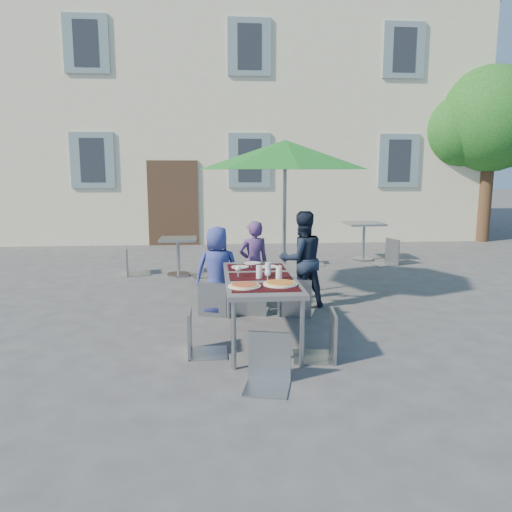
{
  "coord_description": "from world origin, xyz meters",
  "views": [
    {
      "loc": [
        -0.96,
        -5.7,
        1.95
      ],
      "look_at": [
        -0.41,
        0.76,
        0.83
      ],
      "focal_mm": 35.0,
      "sensor_mm": 36.0,
      "label": 1
    }
  ],
  "objects": [
    {
      "name": "cafe_table_0",
      "position": [
        -1.62,
        3.55,
        0.47
      ],
      "size": [
        0.66,
        0.66,
        0.71
      ],
      "color": "#999CA0",
      "rests_on": "ground"
    },
    {
      "name": "bg_chair_l_0",
      "position": [
        -2.49,
        3.73,
        0.57
      ],
      "size": [
        0.5,
        0.5,
        0.98
      ],
      "color": "gray",
      "rests_on": "ground"
    },
    {
      "name": "patio_umbrella",
      "position": [
        0.14,
        1.92,
        2.16
      ],
      "size": [
        2.6,
        2.6,
        2.4
      ],
      "color": "#999CA0",
      "rests_on": "ground"
    },
    {
      "name": "pizza_near_left",
      "position": [
        -0.65,
        -0.65,
        0.77
      ],
      "size": [
        0.34,
        0.34,
        0.03
      ],
      "color": "white",
      "rests_on": "dining_table"
    },
    {
      "name": "place_settings",
      "position": [
        -0.45,
        0.48,
        0.76
      ],
      "size": [
        0.62,
        0.48,
        0.01
      ],
      "color": "white",
      "rests_on": "dining_table"
    },
    {
      "name": "child_2",
      "position": [
        0.29,
        1.21,
        0.69
      ],
      "size": [
        0.75,
        0.54,
        1.39
      ],
      "primitive_type": "imported",
      "rotation": [
        0.0,
        0.0,
        3.39
      ],
      "color": "#182134",
      "rests_on": "ground"
    },
    {
      "name": "bg_chair_l_1",
      "position": [
        1.05,
        4.4,
        0.51
      ],
      "size": [
        0.44,
        0.43,
        0.88
      ],
      "color": "gray",
      "rests_on": "ground"
    },
    {
      "name": "chair_5",
      "position": [
        -0.48,
        -1.4,
        0.53
      ],
      "size": [
        0.48,
        0.49,
        0.9
      ],
      "color": "#92979D",
      "rests_on": "ground"
    },
    {
      "name": "chair_1",
      "position": [
        -0.46,
        0.91,
        0.58
      ],
      "size": [
        0.51,
        0.51,
        0.99
      ],
      "color": "#939A9F",
      "rests_on": "ground"
    },
    {
      "name": "child_0",
      "position": [
        -0.92,
        0.94,
        0.61
      ],
      "size": [
        0.59,
        0.39,
        1.21
      ],
      "primitive_type": "imported",
      "rotation": [
        0.0,
        0.0,
        3.15
      ],
      "color": "#343E91",
      "rests_on": "ground"
    },
    {
      "name": "cafe_table_1",
      "position": [
        2.3,
        4.83,
        0.6
      ],
      "size": [
        0.77,
        0.77,
        0.83
      ],
      "color": "#999CA0",
      "rests_on": "ground"
    },
    {
      "name": "chair_2",
      "position": [
        0.14,
        0.78,
        0.58
      ],
      "size": [
        0.56,
        0.56,
        0.99
      ],
      "color": "gray",
      "rests_on": "ground"
    },
    {
      "name": "pizza_near_right",
      "position": [
        -0.26,
        -0.59,
        0.77
      ],
      "size": [
        0.37,
        0.37,
        0.03
      ],
      "color": "white",
      "rests_on": "dining_table"
    },
    {
      "name": "building",
      "position": [
        -0.0,
        11.5,
        4.85
      ],
      "size": [
        13.6,
        8.2,
        11.1
      ],
      "color": "beige",
      "rests_on": "ground"
    },
    {
      "name": "bg_chair_r_1",
      "position": [
        2.67,
        4.3,
        0.6
      ],
      "size": [
        0.56,
        0.56,
        1.02
      ],
      "color": "gray",
      "rests_on": "ground"
    },
    {
      "name": "chair_4",
      "position": [
        0.17,
        -0.79,
        0.56
      ],
      "size": [
        0.48,
        0.47,
        0.96
      ],
      "color": "#8E9499",
      "rests_on": "ground"
    },
    {
      "name": "chair_0",
      "position": [
        -0.96,
        0.89,
        0.52
      ],
      "size": [
        0.5,
        0.5,
        0.9
      ],
      "color": "gray",
      "rests_on": "ground"
    },
    {
      "name": "bg_chair_r_0",
      "position": [
        -1.07,
        3.5,
        0.6
      ],
      "size": [
        0.57,
        0.57,
        1.01
      ],
      "color": "gray",
      "rests_on": "ground"
    },
    {
      "name": "tree",
      "position": [
        6.55,
        7.54,
        3.25
      ],
      "size": [
        3.6,
        3.0,
        4.7
      ],
      "color": "#4B3320",
      "rests_on": "ground"
    },
    {
      "name": "glassware",
      "position": [
        -0.38,
        -0.23,
        0.83
      ],
      "size": [
        0.51,
        0.4,
        0.15
      ],
      "color": "silver",
      "rests_on": "dining_table"
    },
    {
      "name": "ground",
      "position": [
        0.0,
        0.0,
        0.0
      ],
      "size": [
        90.0,
        90.0,
        0.0
      ],
      "primitive_type": "plane",
      "color": "#414143",
      "rests_on": "ground"
    },
    {
      "name": "dining_table",
      "position": [
        -0.44,
        -0.14,
        0.7
      ],
      "size": [
        0.8,
        1.85,
        0.76
      ],
      "color": "#404044",
      "rests_on": "ground"
    },
    {
      "name": "child_1",
      "position": [
        -0.39,
        1.35,
        0.62
      ],
      "size": [
        0.51,
        0.4,
        1.24
      ],
      "primitive_type": "imported",
      "rotation": [
        0.0,
        0.0,
        3.4
      ],
      "color": "#5B3976",
      "rests_on": "ground"
    },
    {
      "name": "chair_3",
      "position": [
        -1.13,
        -0.56,
        0.54
      ],
      "size": [
        0.41,
        0.41,
        0.92
      ],
      "color": "#8F969A",
      "rests_on": "ground"
    }
  ]
}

